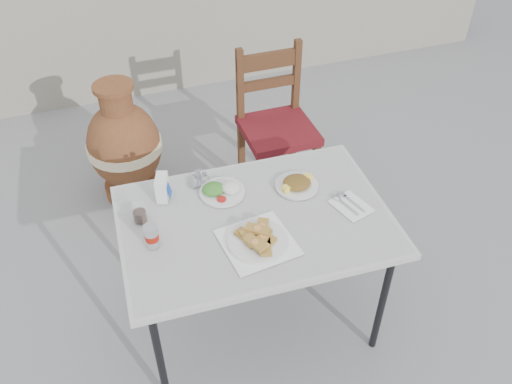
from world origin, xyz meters
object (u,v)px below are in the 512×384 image
object	(u,v)px
terracotta_urn	(125,146)
cola_glass	(140,214)
salad_chopped_plate	(297,184)
soda_can	(152,236)
chair	(276,124)
napkin_holder	(162,188)
salad_rice_plate	(222,190)
condiment_caddy	(199,179)
cafe_table	(255,226)
pide_plate	(258,238)

from	to	relation	value
terracotta_urn	cola_glass	bearing A→B (deg)	-91.96
salad_chopped_plate	soda_can	distance (m)	0.67
chair	cola_glass	bearing A→B (deg)	-138.99
terracotta_urn	chair	bearing A→B (deg)	-15.59
napkin_holder	chair	world-z (taller)	chair
salad_rice_plate	napkin_holder	xyz separation A→B (m)	(-0.24, 0.05, 0.04)
salad_rice_plate	chair	size ratio (longest dim) A/B	0.22
salad_chopped_plate	terracotta_urn	bearing A→B (deg)	122.60
salad_rice_plate	chair	distance (m)	0.91
chair	soda_can	bearing A→B (deg)	-133.15
napkin_holder	soda_can	bearing A→B (deg)	-91.18
napkin_holder	chair	distance (m)	1.04
soda_can	condiment_caddy	world-z (taller)	soda_can
cafe_table	terracotta_urn	world-z (taller)	terracotta_urn
soda_can	napkin_holder	world-z (taller)	napkin_holder
salad_chopped_plate	cola_glass	distance (m)	0.68
pide_plate	chair	size ratio (longest dim) A/B	0.33
cafe_table	cola_glass	world-z (taller)	cola_glass
cafe_table	pide_plate	size ratio (longest dim) A/B	3.80
condiment_caddy	soda_can	bearing A→B (deg)	-130.97
soda_can	condiment_caddy	distance (m)	0.40
condiment_caddy	terracotta_urn	distance (m)	0.95
cola_glass	napkin_holder	xyz separation A→B (m)	(0.12, 0.11, 0.02)
salad_chopped_plate	chair	distance (m)	0.83
salad_chopped_plate	terracotta_urn	xyz separation A→B (m)	(-0.65, 1.01, -0.34)
terracotta_urn	pide_plate	bearing A→B (deg)	-73.62
salad_chopped_plate	soda_can	world-z (taller)	soda_can
cafe_table	pide_plate	distance (m)	0.16
salad_rice_plate	condiment_caddy	world-z (taller)	condiment_caddy
pide_plate	salad_rice_plate	size ratio (longest dim) A/B	1.51
cola_glass	chair	distance (m)	1.19
cafe_table	condiment_caddy	bearing A→B (deg)	118.63
pide_plate	salad_rice_plate	distance (m)	0.33
soda_can	condiment_caddy	size ratio (longest dim) A/B	1.03
salad_rice_plate	condiment_caddy	xyz separation A→B (m)	(-0.07, 0.10, 0.00)
chair	terracotta_urn	distance (m)	0.88
soda_can	cafe_table	bearing A→B (deg)	1.89
salad_rice_plate	condiment_caddy	size ratio (longest dim) A/B	2.05
cafe_table	salad_rice_plate	bearing A→B (deg)	113.75
terracotta_urn	napkin_holder	bearing A→B (deg)	-84.74
pide_plate	terracotta_urn	size ratio (longest dim) A/B	0.40
salad_chopped_plate	terracotta_urn	world-z (taller)	terracotta_urn
napkin_holder	terracotta_urn	xyz separation A→B (m)	(-0.08, 0.89, -0.38)
salad_rice_plate	soda_can	bearing A→B (deg)	-148.28
salad_rice_plate	cola_glass	world-z (taller)	cola_glass
cola_glass	condiment_caddy	distance (m)	0.32
cola_glass	chair	xyz separation A→B (m)	(0.88, 0.77, -0.24)
pide_plate	soda_can	world-z (taller)	soda_can
chair	terracotta_urn	xyz separation A→B (m)	(-0.84, 0.24, -0.11)
soda_can	terracotta_urn	xyz separation A→B (m)	(0.01, 1.15, -0.37)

